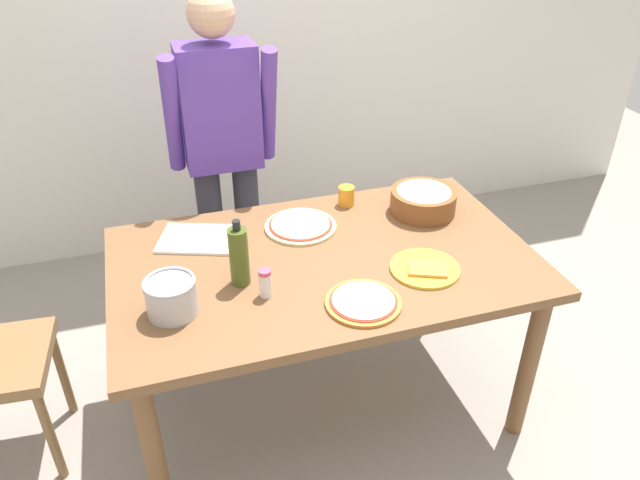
{
  "coord_description": "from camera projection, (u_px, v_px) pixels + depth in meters",
  "views": [
    {
      "loc": [
        -0.59,
        -1.82,
        2.04
      ],
      "look_at": [
        0.0,
        0.05,
        0.81
      ],
      "focal_mm": 33.83,
      "sensor_mm": 36.0,
      "label": 1
    }
  ],
  "objects": [
    {
      "name": "dining_table",
      "position": [
        324.0,
        277.0,
        2.35
      ],
      "size": [
        1.6,
        0.96,
        0.76
      ],
      "color": "brown",
      "rests_on": "ground"
    },
    {
      "name": "pizza_raw_on_board",
      "position": [
        300.0,
        226.0,
        2.49
      ],
      "size": [
        0.3,
        0.3,
        0.02
      ],
      "color": "beige",
      "rests_on": "dining_table"
    },
    {
      "name": "person_cook",
      "position": [
        223.0,
        147.0,
        2.76
      ],
      "size": [
        0.49,
        0.25,
        1.62
      ],
      "color": "#2D2D38",
      "rests_on": "ground"
    },
    {
      "name": "salt_shaker",
      "position": [
        265.0,
        283.0,
        2.07
      ],
      "size": [
        0.04,
        0.04,
        0.11
      ],
      "color": "white",
      "rests_on": "dining_table"
    },
    {
      "name": "wall_back",
      "position": [
        236.0,
        22.0,
        3.31
      ],
      "size": [
        5.6,
        0.1,
        2.6
      ],
      "primitive_type": "cube",
      "color": "silver",
      "rests_on": "ground"
    },
    {
      "name": "pizza_cooked_on_tray",
      "position": [
        363.0,
        302.0,
        2.05
      ],
      "size": [
        0.26,
        0.26,
        0.02
      ],
      "color": "#C67A33",
      "rests_on": "dining_table"
    },
    {
      "name": "plate_with_slice",
      "position": [
        425.0,
        268.0,
        2.23
      ],
      "size": [
        0.26,
        0.26,
        0.02
      ],
      "color": "gold",
      "rests_on": "dining_table"
    },
    {
      "name": "steel_pot",
      "position": [
        171.0,
        296.0,
        1.99
      ],
      "size": [
        0.17,
        0.17,
        0.13
      ],
      "color": "#B7B7BC",
      "rests_on": "dining_table"
    },
    {
      "name": "cutting_board_white",
      "position": [
        198.0,
        239.0,
        2.41
      ],
      "size": [
        0.36,
        0.31,
        0.01
      ],
      "primitive_type": "cube",
      "rotation": [
        0.0,
        0.0,
        -0.35
      ],
      "color": "white",
      "rests_on": "dining_table"
    },
    {
      "name": "olive_oil_bottle",
      "position": [
        239.0,
        256.0,
        2.11
      ],
      "size": [
        0.07,
        0.07,
        0.26
      ],
      "color": "#47561E",
      "rests_on": "dining_table"
    },
    {
      "name": "cup_orange",
      "position": [
        346.0,
        196.0,
        2.64
      ],
      "size": [
        0.07,
        0.07,
        0.08
      ],
      "primitive_type": "cylinder",
      "color": "orange",
      "rests_on": "dining_table"
    },
    {
      "name": "ground",
      "position": [
        323.0,
        398.0,
        2.7
      ],
      "size": [
        8.0,
        8.0,
        0.0
      ],
      "primitive_type": "plane",
      "color": "gray"
    },
    {
      "name": "popcorn_bowl",
      "position": [
        423.0,
        199.0,
        2.57
      ],
      "size": [
        0.28,
        0.28,
        0.11
      ],
      "color": "brown",
      "rests_on": "dining_table"
    }
  ]
}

